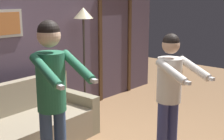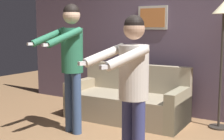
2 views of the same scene
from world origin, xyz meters
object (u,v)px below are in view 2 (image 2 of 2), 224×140
object	(u,v)px
couch	(127,102)
person_standing_left	(71,55)
person_standing_right	(132,80)
torchiere_lamp	(223,23)

from	to	relation	value
couch	person_standing_left	bearing A→B (deg)	-107.91
person_standing_left	person_standing_right	bearing A→B (deg)	-25.27
person_standing_right	couch	bearing A→B (deg)	120.91
torchiere_lamp	person_standing_left	distance (m)	2.20
couch	person_standing_left	xyz separation A→B (m)	(-0.33, -1.01, 0.83)
couch	person_standing_left	size ratio (longest dim) A/B	1.07
couch	person_standing_right	world-z (taller)	person_standing_right
torchiere_lamp	couch	bearing A→B (deg)	-166.67
person_standing_left	person_standing_right	xyz separation A→B (m)	(1.29, -0.61, -0.15)
person_standing_right	person_standing_left	bearing A→B (deg)	154.73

